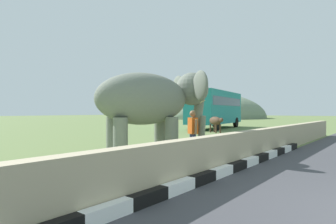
{
  "coord_description": "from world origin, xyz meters",
  "views": [
    {
      "loc": [
        -5.34,
        0.75,
        1.62
      ],
      "look_at": [
        2.0,
        6.55,
        1.6
      ],
      "focal_mm": 30.4,
      "sensor_mm": 36.0,
      "label": 1
    }
  ],
  "objects_px": {
    "elephant": "(152,101)",
    "bus_teal": "(215,107)",
    "cow_near": "(215,121)",
    "person_handler": "(193,131)"
  },
  "relations": [
    {
      "from": "bus_teal",
      "to": "cow_near",
      "type": "height_order",
      "value": "bus_teal"
    },
    {
      "from": "bus_teal",
      "to": "elephant",
      "type": "bearing_deg",
      "value": -157.6
    },
    {
      "from": "person_handler",
      "to": "cow_near",
      "type": "bearing_deg",
      "value": 24.89
    },
    {
      "from": "elephant",
      "to": "cow_near",
      "type": "height_order",
      "value": "elephant"
    },
    {
      "from": "person_handler",
      "to": "cow_near",
      "type": "distance_m",
      "value": 11.74
    },
    {
      "from": "elephant",
      "to": "bus_teal",
      "type": "xyz_separation_m",
      "value": [
        17.09,
        7.05,
        0.11
      ]
    },
    {
      "from": "bus_teal",
      "to": "cow_near",
      "type": "xyz_separation_m",
      "value": [
        -4.97,
        -2.73,
        -1.21
      ]
    },
    {
      "from": "elephant",
      "to": "bus_teal",
      "type": "relative_size",
      "value": 0.43
    },
    {
      "from": "person_handler",
      "to": "bus_teal",
      "type": "distance_m",
      "value": 17.43
    },
    {
      "from": "person_handler",
      "to": "cow_near",
      "type": "xyz_separation_m",
      "value": [
        10.65,
        4.94,
        -0.06
      ]
    }
  ]
}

